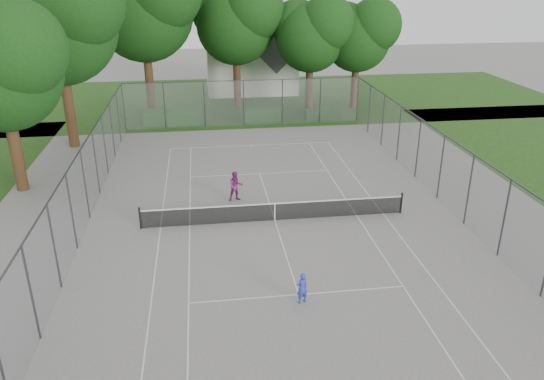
{
  "coord_description": "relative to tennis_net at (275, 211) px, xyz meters",
  "views": [
    {
      "loc": [
        -3.28,
        -22.99,
        11.42
      ],
      "look_at": [
        0.0,
        1.0,
        1.2
      ],
      "focal_mm": 35.0,
      "sensor_mm": 36.0,
      "label": 1
    }
  ],
  "objects": [
    {
      "name": "tree_side_front",
      "position": [
        -13.22,
        5.7,
        6.5
      ],
      "size": [
        7.1,
        6.48,
        10.21
      ],
      "color": "#3D2616",
      "rests_on": "ground"
    },
    {
      "name": "tennis_net",
      "position": [
        0.0,
        0.0,
        0.0
      ],
      "size": [
        12.87,
        0.1,
        1.1
      ],
      "color": "black",
      "rests_on": "ground"
    },
    {
      "name": "house",
      "position": [
        1.78,
        29.59,
        3.77
      ],
      "size": [
        8.55,
        6.63,
        10.64
      ],
      "color": "silver",
      "rests_on": "ground"
    },
    {
      "name": "tree_far_midleft",
      "position": [
        0.06,
        23.06,
        6.97
      ],
      "size": [
        7.57,
        6.91,
        10.88
      ],
      "color": "#3D2616",
      "rests_on": "ground"
    },
    {
      "name": "tree_far_midright",
      "position": [
        6.08,
        21.31,
        6.0
      ],
      "size": [
        6.6,
        6.03,
        9.49
      ],
      "color": "#3D2616",
      "rests_on": "ground"
    },
    {
      "name": "tree_far_left",
      "position": [
        -7.23,
        21.31,
        8.35
      ],
      "size": [
        8.97,
        8.19,
        12.89
      ],
      "color": "#3D2616",
      "rests_on": "ground"
    },
    {
      "name": "hedge_right",
      "position": [
        6.35,
        17.96,
        -0.12
      ],
      "size": [
        2.58,
        0.95,
        0.77
      ],
      "primitive_type": "cube",
      "color": "#1D4C18",
      "rests_on": "ground"
    },
    {
      "name": "girl_player",
      "position": [
        0.03,
        -6.89,
        0.11
      ],
      "size": [
        0.53,
        0.44,
        1.24
      ],
      "primitive_type": "imported",
      "rotation": [
        0.0,
        0.0,
        3.53
      ],
      "color": "#3041B6",
      "rests_on": "ground"
    },
    {
      "name": "grass_far",
      "position": [
        0.0,
        26.0,
        -0.51
      ],
      "size": [
        60.0,
        20.0,
        0.0
      ],
      "primitive_type": "cube",
      "color": "#204413",
      "rests_on": "ground"
    },
    {
      "name": "perimeter_fence",
      "position": [
        0.0,
        0.0,
        1.3
      ],
      "size": [
        18.08,
        34.08,
        3.52
      ],
      "color": "#38383D",
      "rests_on": "ground"
    },
    {
      "name": "hedge_left",
      "position": [
        -5.45,
        18.13,
        0.06
      ],
      "size": [
        4.54,
        1.36,
        1.14
      ],
      "primitive_type": "cube",
      "color": "#1D4C18",
      "rests_on": "ground"
    },
    {
      "name": "woman_player",
      "position": [
        -1.68,
        2.71,
        0.29
      ],
      "size": [
        0.86,
        0.72,
        1.6
      ],
      "primitive_type": "imported",
      "rotation": [
        0.0,
        0.0,
        0.16
      ],
      "color": "#7C296E",
      "rests_on": "ground"
    },
    {
      "name": "ground",
      "position": [
        0.0,
        0.0,
        -0.51
      ],
      "size": [
        120.0,
        120.0,
        0.0
      ],
      "primitive_type": "plane",
      "color": "slate",
      "rests_on": "ground"
    },
    {
      "name": "court_markings",
      "position": [
        0.0,
        0.0,
        -0.5
      ],
      "size": [
        11.03,
        23.83,
        0.01
      ],
      "color": "silver",
      "rests_on": "ground"
    },
    {
      "name": "hedge_mid",
      "position": [
        1.53,
        17.96,
        0.0
      ],
      "size": [
        3.25,
        0.93,
        1.02
      ],
      "primitive_type": "cube",
      "color": "#1D4C18",
      "rests_on": "ground"
    },
    {
      "name": "tree_side_back",
      "position": [
        -11.94,
        13.33,
        8.17
      ],
      "size": [
        8.78,
        8.02,
        12.62
      ],
      "color": "#3D2616",
      "rests_on": "ground"
    },
    {
      "name": "tree_far_right",
      "position": [
        10.13,
        21.41,
        5.83
      ],
      "size": [
        6.42,
        5.86,
        9.23
      ],
      "color": "#3D2616",
      "rests_on": "ground"
    }
  ]
}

